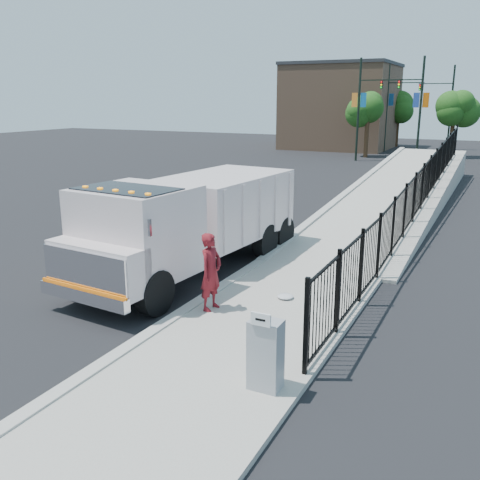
% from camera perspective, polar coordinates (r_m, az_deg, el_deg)
% --- Properties ---
extents(ground, '(120.00, 120.00, 0.00)m').
position_cam_1_polar(ground, '(13.17, -4.94, -7.35)').
color(ground, black).
rests_on(ground, ground).
extents(sidewalk, '(3.55, 12.00, 0.12)m').
position_cam_1_polar(sidewalk, '(10.70, -1.54, -12.46)').
color(sidewalk, '#9E998E').
rests_on(sidewalk, ground).
extents(curb, '(0.30, 12.00, 0.16)m').
position_cam_1_polar(curb, '(11.62, -10.11, -10.26)').
color(curb, '#ADAAA3').
rests_on(curb, ground).
extents(ramp, '(3.95, 24.06, 3.19)m').
position_cam_1_polar(ramp, '(27.20, 16.80, 3.75)').
color(ramp, '#9E998E').
rests_on(ramp, ground).
extents(iron_fence, '(0.10, 28.00, 1.80)m').
position_cam_1_polar(iron_fence, '(22.94, 18.75, 3.90)').
color(iron_fence, black).
rests_on(iron_fence, ground).
extents(truck, '(3.41, 8.63, 2.89)m').
position_cam_1_polar(truck, '(15.34, -5.63, 2.23)').
color(truck, black).
rests_on(truck, ground).
extents(worker, '(0.51, 0.72, 1.85)m').
position_cam_1_polar(worker, '(12.53, -3.12, -3.41)').
color(worker, maroon).
rests_on(worker, sidewalk).
extents(utility_cabinet, '(0.55, 0.40, 1.25)m').
position_cam_1_polar(utility_cabinet, '(9.32, 2.75, -12.13)').
color(utility_cabinet, gray).
rests_on(utility_cabinet, sidewalk).
extents(arrow_sign, '(0.35, 0.04, 0.22)m').
position_cam_1_polar(arrow_sign, '(8.83, 2.23, -8.46)').
color(arrow_sign, white).
rests_on(arrow_sign, utility_cabinet).
extents(debris, '(0.42, 0.42, 0.11)m').
position_cam_1_polar(debris, '(13.50, 4.86, -6.00)').
color(debris, silver).
rests_on(debris, sidewalk).
extents(light_pole_0, '(3.77, 0.22, 8.00)m').
position_cam_1_polar(light_pole_0, '(44.82, 12.93, 13.80)').
color(light_pole_0, black).
rests_on(light_pole_0, ground).
extents(light_pole_1, '(3.78, 0.22, 8.00)m').
position_cam_1_polar(light_pole_1, '(44.09, 18.30, 13.42)').
color(light_pole_1, black).
rests_on(light_pole_1, ground).
extents(light_pole_2, '(3.77, 0.22, 8.00)m').
position_cam_1_polar(light_pole_2, '(53.13, 15.74, 13.75)').
color(light_pole_2, black).
rests_on(light_pole_2, ground).
extents(light_pole_3, '(3.78, 0.22, 8.00)m').
position_cam_1_polar(light_pole_3, '(57.09, 21.29, 13.35)').
color(light_pole_3, black).
rests_on(light_pole_3, ground).
extents(tree_0, '(2.63, 2.63, 5.32)m').
position_cam_1_polar(tree_0, '(47.64, 13.50, 13.31)').
color(tree_0, '#382314').
rests_on(tree_0, ground).
extents(tree_1, '(2.44, 2.44, 5.22)m').
position_cam_1_polar(tree_1, '(49.90, 21.88, 12.71)').
color(tree_1, '#382314').
rests_on(tree_1, ground).
extents(tree_2, '(2.96, 2.96, 5.48)m').
position_cam_1_polar(tree_2, '(59.11, 16.57, 13.36)').
color(tree_2, '#382314').
rests_on(tree_2, ground).
extents(building, '(10.00, 10.00, 8.00)m').
position_cam_1_polar(building, '(56.53, 10.73, 13.70)').
color(building, '#8C664C').
rests_on(building, ground).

